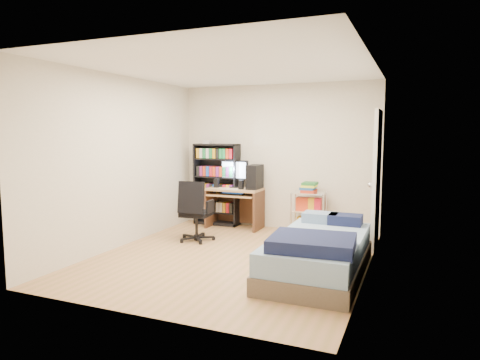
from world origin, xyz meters
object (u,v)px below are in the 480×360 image
at_px(media_shelf, 217,183).
at_px(bed, 318,253).
at_px(computer_desk, 241,192).
at_px(office_chair, 195,222).

distance_m(media_shelf, bed, 3.13).
relative_size(computer_desk, office_chair, 1.25).
xyz_separation_m(computer_desk, office_chair, (-0.29, -1.13, -0.34)).
relative_size(computer_desk, bed, 0.58).
height_order(media_shelf, office_chair, media_shelf).
height_order(media_shelf, bed, media_shelf).
bearing_deg(bed, computer_desk, 132.74).
relative_size(media_shelf, computer_desk, 1.29).
distance_m(media_shelf, computer_desk, 0.53).
bearing_deg(bed, office_chair, 158.52).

